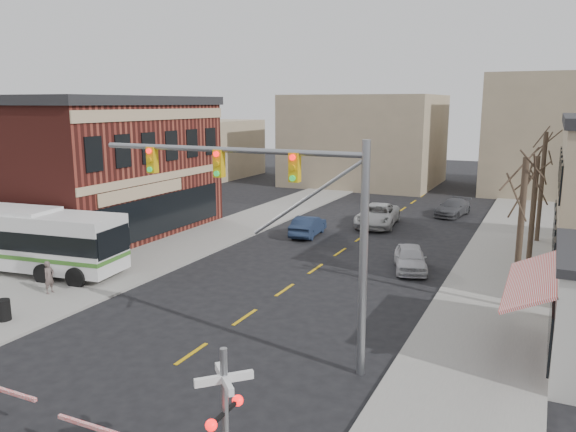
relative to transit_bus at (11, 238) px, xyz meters
The scene contains 17 objects.
ground 16.44m from the transit_bus, 23.62° to the right, with size 160.00×160.00×0.00m, color black.
sidewalk_west 14.64m from the transit_bus, 67.90° to the left, with size 5.00×60.00×0.12m, color gray.
sidewalk_east 27.98m from the transit_bus, 28.81° to the left, with size 5.00×60.00×0.12m, color gray.
brick_building 15.57m from the transit_bus, 141.81° to the left, with size 30.40×15.40×9.60m.
tree_east_a 26.09m from the transit_bus, 12.09° to the left, with size 0.28×0.28×6.75m.
tree_east_b 28.23m from the transit_bus, 23.97° to the left, with size 0.28×0.28×6.30m.
tree_east_c 32.50m from the transit_bus, 36.85° to the left, with size 0.28×0.28×7.20m.
transit_bus is the anchor object (origin of this frame).
traffic_signal_mast 18.91m from the transit_bus, 10.38° to the right, with size 10.69×0.30×8.00m.
rr_crossing_east 22.87m from the transit_bus, 28.81° to the right, with size 5.60×1.36×4.00m.
trash_bin 8.22m from the transit_bus, 41.84° to the right, with size 0.60×0.60×0.89m, color black.
car_a 22.00m from the transit_bus, 25.61° to the left, with size 1.66×4.14×1.41m, color silver.
car_b 18.63m from the transit_bus, 52.21° to the left, with size 1.50×4.30×1.42m, color #18243C.
car_c 24.85m from the transit_bus, 53.24° to the left, with size 2.72×5.89×1.64m, color #B8B8B8.
car_d 32.74m from the transit_bus, 53.68° to the left, with size 1.88×4.63×1.34m, color #46474B.
pedestrian_near 5.54m from the transit_bus, 22.27° to the right, with size 0.58×0.38×1.59m, color #5E4F4B.
pedestrian_far 5.12m from the transit_bus, 21.88° to the left, with size 0.73×0.57×1.51m, color #2C374D.
Camera 1 is at (11.51, -13.98, 9.14)m, focal length 35.00 mm.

